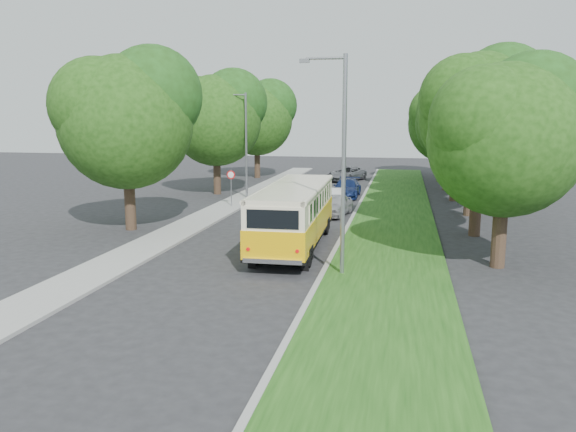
% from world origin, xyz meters
% --- Properties ---
extents(ground, '(120.00, 120.00, 0.00)m').
position_xyz_m(ground, '(0.00, 0.00, 0.00)').
color(ground, '#252528').
rests_on(ground, ground).
extents(curb, '(0.20, 70.00, 0.15)m').
position_xyz_m(curb, '(3.60, 5.00, 0.07)').
color(curb, gray).
rests_on(curb, ground).
extents(grass_verge, '(4.50, 70.00, 0.13)m').
position_xyz_m(grass_verge, '(5.95, 5.00, 0.07)').
color(grass_verge, '#1B4612').
rests_on(grass_verge, ground).
extents(sidewalk, '(2.20, 70.00, 0.12)m').
position_xyz_m(sidewalk, '(-4.80, 5.00, 0.06)').
color(sidewalk, gray).
rests_on(sidewalk, ground).
extents(treeline, '(24.27, 41.91, 9.46)m').
position_xyz_m(treeline, '(3.15, 17.99, 5.93)').
color(treeline, '#332319').
rests_on(treeline, ground).
extents(lamppost_near, '(1.71, 0.16, 8.00)m').
position_xyz_m(lamppost_near, '(4.21, -2.50, 4.37)').
color(lamppost_near, gray).
rests_on(lamppost_near, ground).
extents(lamppost_far, '(1.71, 0.16, 7.50)m').
position_xyz_m(lamppost_far, '(-4.70, 16.00, 4.12)').
color(lamppost_far, gray).
rests_on(lamppost_far, ground).
extents(warning_sign, '(0.56, 0.10, 2.50)m').
position_xyz_m(warning_sign, '(-4.50, 11.98, 1.71)').
color(warning_sign, gray).
rests_on(warning_sign, ground).
extents(vintage_bus, '(2.77, 9.82, 2.90)m').
position_xyz_m(vintage_bus, '(1.69, 1.64, 1.45)').
color(vintage_bus, '#FFBE08').
rests_on(vintage_bus, ground).
extents(car_silver, '(2.11, 3.95, 1.28)m').
position_xyz_m(car_silver, '(2.45, 10.34, 0.64)').
color(car_silver, '#A3A4A8').
rests_on(car_silver, ground).
extents(car_white, '(1.75, 4.13, 1.33)m').
position_xyz_m(car_white, '(1.91, 12.59, 0.66)').
color(car_white, silver).
rests_on(car_white, ground).
extents(car_blue, '(1.91, 4.60, 1.33)m').
position_xyz_m(car_blue, '(2.35, 18.40, 0.66)').
color(car_blue, navy).
rests_on(car_blue, ground).
extents(car_grey, '(3.79, 5.24, 1.33)m').
position_xyz_m(car_grey, '(1.25, 28.98, 0.66)').
color(car_grey, slate).
rests_on(car_grey, ground).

